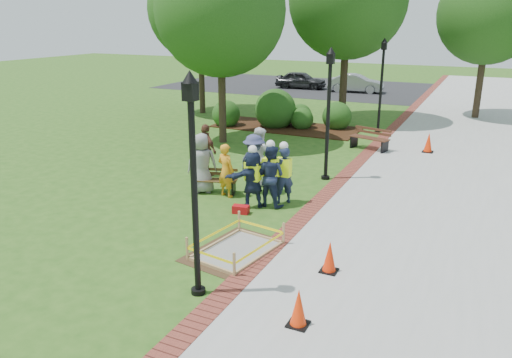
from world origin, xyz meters
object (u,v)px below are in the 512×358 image
at_px(hivis_worker_b, 283,173).
at_px(hivis_worker_c, 270,174).
at_px(bench_near, 215,186).
at_px(cone_front, 299,308).
at_px(wet_concrete_pad, 237,243).
at_px(hivis_worker_a, 253,177).
at_px(lamp_near, 193,171).

xyz_separation_m(hivis_worker_b, hivis_worker_c, (-0.24, -0.37, 0.04)).
relative_size(bench_near, hivis_worker_c, 0.75).
relative_size(bench_near, cone_front, 2.01).
bearing_deg(bench_near, hivis_worker_b, 3.24).
relative_size(cone_front, hivis_worker_c, 0.37).
bearing_deg(wet_concrete_pad, hivis_worker_a, 108.56).
bearing_deg(cone_front, bench_near, 131.45).
xyz_separation_m(lamp_near, hivis_worker_c, (-0.66, 4.95, -1.53)).
bearing_deg(lamp_near, hivis_worker_a, 102.87).
distance_m(cone_front, hivis_worker_b, 6.10).
bearing_deg(cone_front, hivis_worker_b, 114.90).
bearing_deg(bench_near, lamp_near, -63.25).
xyz_separation_m(lamp_near, hivis_worker_b, (-0.42, 5.32, -1.58)).
relative_size(hivis_worker_a, hivis_worker_b, 0.99).
height_order(hivis_worker_a, hivis_worker_b, hivis_worker_b).
bearing_deg(hivis_worker_c, cone_front, -61.41).
relative_size(hivis_worker_b, hivis_worker_c, 0.95).
height_order(bench_near, lamp_near, lamp_near).
xyz_separation_m(lamp_near, hivis_worker_a, (-1.06, 4.63, -1.58)).
bearing_deg(hivis_worker_c, bench_near, 172.91).
bearing_deg(lamp_near, bench_near, 116.75).
distance_m(wet_concrete_pad, cone_front, 3.10).
bearing_deg(lamp_near, cone_front, -5.06).
bearing_deg(lamp_near, hivis_worker_c, 97.65).
height_order(lamp_near, hivis_worker_b, lamp_near).
relative_size(wet_concrete_pad, lamp_near, 0.60).
distance_m(cone_front, hivis_worker_c, 5.89).
xyz_separation_m(bench_near, lamp_near, (2.62, -5.20, 2.24)).
relative_size(bench_near, hivis_worker_a, 0.80).
bearing_deg(wet_concrete_pad, hivis_worker_c, 99.73).
distance_m(wet_concrete_pad, lamp_near, 2.95).
xyz_separation_m(cone_front, hivis_worker_a, (-3.20, 4.82, 0.55)).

